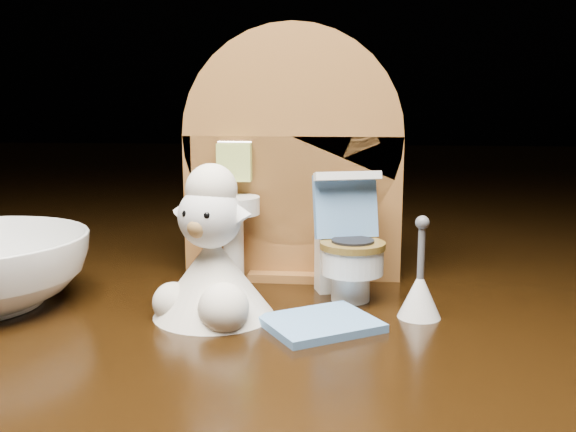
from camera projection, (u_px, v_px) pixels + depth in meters
The scene contains 5 objects.
backdrop_panel at pixel (291, 169), 0.38m from camera, with size 0.13×0.05×0.15m.
toy_toilet at pixel (348, 252), 0.35m from camera, with size 0.04×0.05×0.07m.
bath_mat at pixel (320, 323), 0.31m from camera, with size 0.05×0.04×0.00m, color #5F91CA.
toilet_brush at pixel (420, 291), 0.32m from camera, with size 0.02×0.02×0.05m.
plush_lamb at pixel (212, 264), 0.32m from camera, with size 0.06×0.06×0.08m.
Camera 1 is at (0.04, -0.32, 0.11)m, focal length 40.00 mm.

